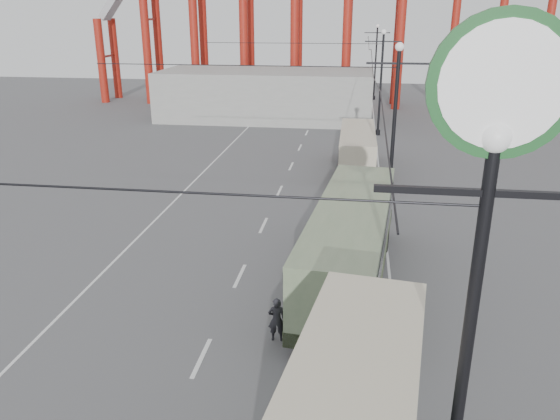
% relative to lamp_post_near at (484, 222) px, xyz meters
% --- Properties ---
extents(road_markings, '(12.52, 120.00, 0.01)m').
position_rel_lamp_post_near_xyz_m(road_markings, '(-6.46, 22.70, -7.86)').
color(road_markings, silver).
rests_on(road_markings, ground).
extents(lamp_post_near, '(3.20, 0.44, 10.80)m').
position_rel_lamp_post_near_xyz_m(lamp_post_near, '(0.00, 0.00, 0.00)').
color(lamp_post_near, black).
rests_on(lamp_post_near, ground).
extents(lamp_post_mid, '(3.20, 0.44, 9.32)m').
position_rel_lamp_post_near_xyz_m(lamp_post_mid, '(0.00, 21.00, -3.18)').
color(lamp_post_mid, black).
rests_on(lamp_post_mid, ground).
extents(lamp_post_far, '(3.20, 0.44, 9.32)m').
position_rel_lamp_post_near_xyz_m(lamp_post_far, '(0.00, 43.00, -3.18)').
color(lamp_post_far, black).
rests_on(lamp_post_far, ground).
extents(lamp_post_distant, '(3.20, 0.44, 9.32)m').
position_rel_lamp_post_near_xyz_m(lamp_post_distant, '(0.00, 65.00, -3.18)').
color(lamp_post_distant, black).
rests_on(lamp_post_distant, ground).
extents(fairground_shed, '(22.00, 10.00, 5.00)m').
position_rel_lamp_post_near_xyz_m(fairground_shed, '(-11.60, 50.00, -5.36)').
color(fairground_shed, gray).
rests_on(fairground_shed, ground).
extents(single_decker_green, '(3.97, 12.40, 3.45)m').
position_rel_lamp_post_near_xyz_m(single_decker_green, '(-1.93, 13.01, -5.92)').
color(single_decker_green, '#667958').
rests_on(single_decker_green, ground).
extents(single_decker_cream, '(2.48, 9.45, 2.93)m').
position_rel_lamp_post_near_xyz_m(single_decker_cream, '(-1.83, 30.30, -6.21)').
color(single_decker_cream, '#BFB49A').
rests_on(single_decker_cream, ground).
extents(pedestrian, '(0.63, 0.46, 1.62)m').
position_rel_lamp_post_near_xyz_m(pedestrian, '(-4.30, 8.40, -7.05)').
color(pedestrian, black).
rests_on(pedestrian, ground).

